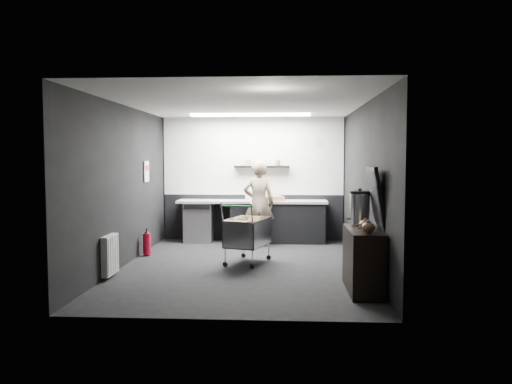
{
  "coord_description": "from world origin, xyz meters",
  "views": [
    {
      "loc": [
        0.7,
        -8.21,
        1.83
      ],
      "look_at": [
        0.2,
        0.4,
        1.22
      ],
      "focal_mm": 35.0,
      "sensor_mm": 36.0,
      "label": 1
    }
  ],
  "objects": [
    {
      "name": "pink_tub",
      "position": [
        -0.04,
        2.42,
        1.01
      ],
      "size": [
        0.22,
        0.22,
        0.22
      ],
      "primitive_type": "cylinder",
      "color": "white",
      "rests_on": "prep_counter"
    },
    {
      "name": "ceiling",
      "position": [
        0.0,
        0.0,
        2.7
      ],
      "size": [
        5.5,
        5.5,
        0.0
      ],
      "primitive_type": "plane",
      "rotation": [
        3.14,
        0.0,
        0.0
      ],
      "color": "silver",
      "rests_on": "wall_back"
    },
    {
      "name": "prep_counter",
      "position": [
        0.14,
        2.42,
        0.46
      ],
      "size": [
        3.2,
        0.61,
        0.9
      ],
      "color": "black",
      "rests_on": "floor"
    },
    {
      "name": "wall_right",
      "position": [
        2.0,
        0.0,
        1.35
      ],
      "size": [
        0.0,
        5.5,
        5.5
      ],
      "primitive_type": "plane",
      "rotation": [
        1.57,
        0.0,
        -1.57
      ],
      "color": "black",
      "rests_on": "floor"
    },
    {
      "name": "person",
      "position": [
        0.17,
        1.97,
        0.88
      ],
      "size": [
        0.66,
        0.46,
        1.76
      ],
      "primitive_type": "imported",
      "rotation": [
        0.0,
        0.0,
        3.2
      ],
      "color": "#BDB096",
      "rests_on": "floor"
    },
    {
      "name": "floor",
      "position": [
        0.0,
        0.0,
        0.0
      ],
      "size": [
        5.5,
        5.5,
        0.0
      ],
      "primitive_type": "plane",
      "color": "black",
      "rests_on": "ground"
    },
    {
      "name": "wall_back",
      "position": [
        0.0,
        2.75,
        1.35
      ],
      "size": [
        5.5,
        0.0,
        5.5
      ],
      "primitive_type": "plane",
      "rotation": [
        1.57,
        0.0,
        0.0
      ],
      "color": "black",
      "rests_on": "floor"
    },
    {
      "name": "kitchen_wall_panel",
      "position": [
        0.0,
        2.73,
        1.85
      ],
      "size": [
        3.95,
        0.02,
        1.7
      ],
      "primitive_type": "cube",
      "color": "silver",
      "rests_on": "wall_back"
    },
    {
      "name": "sideboard",
      "position": [
        1.78,
        -1.41,
        0.54
      ],
      "size": [
        0.48,
        1.14,
        1.7
      ],
      "color": "black",
      "rests_on": "floor"
    },
    {
      "name": "floating_shelf",
      "position": [
        0.2,
        2.62,
        1.62
      ],
      "size": [
        1.2,
        0.22,
        0.04
      ],
      "primitive_type": "cube",
      "color": "black",
      "rests_on": "wall_back"
    },
    {
      "name": "wall_clock",
      "position": [
        1.4,
        2.72,
        2.15
      ],
      "size": [
        0.2,
        0.03,
        0.2
      ],
      "primitive_type": "cylinder",
      "rotation": [
        1.57,
        0.0,
        0.0
      ],
      "color": "silver",
      "rests_on": "wall_back"
    },
    {
      "name": "dado_panel",
      "position": [
        0.0,
        2.73,
        0.5
      ],
      "size": [
        3.95,
        0.02,
        1.0
      ],
      "primitive_type": "cube",
      "color": "black",
      "rests_on": "wall_back"
    },
    {
      "name": "radiator",
      "position": [
        -1.94,
        -0.9,
        0.35
      ],
      "size": [
        0.1,
        0.5,
        0.6
      ],
      "primitive_type": "cube",
      "color": "silver",
      "rests_on": "wall_left"
    },
    {
      "name": "wall_front",
      "position": [
        0.0,
        -2.75,
        1.35
      ],
      "size": [
        5.5,
        0.0,
        5.5
      ],
      "primitive_type": "plane",
      "rotation": [
        -1.57,
        0.0,
        0.0
      ],
      "color": "black",
      "rests_on": "floor"
    },
    {
      "name": "shopping_cart",
      "position": [
        0.06,
        0.27,
        0.5
      ],
      "size": [
        0.83,
        1.12,
        1.05
      ],
      "color": "silver",
      "rests_on": "floor"
    },
    {
      "name": "fire_extinguisher",
      "position": [
        -1.85,
        0.8,
        0.24
      ],
      "size": [
        0.15,
        0.15,
        0.49
      ],
      "color": "red",
      "rests_on": "floor"
    },
    {
      "name": "ceiling_strip",
      "position": [
        0.0,
        1.85,
        2.67
      ],
      "size": [
        2.4,
        0.2,
        0.04
      ],
      "primitive_type": "cube",
      "color": "white",
      "rests_on": "ceiling"
    },
    {
      "name": "poster_red_band",
      "position": [
        -1.98,
        1.3,
        1.62
      ],
      "size": [
        0.02,
        0.22,
        0.1
      ],
      "primitive_type": "cube",
      "color": "red",
      "rests_on": "poster"
    },
    {
      "name": "cardboard_box",
      "position": [
        0.39,
        2.37,
        0.95
      ],
      "size": [
        0.61,
        0.55,
        0.1
      ],
      "primitive_type": "cube",
      "rotation": [
        0.0,
        0.0,
        0.39
      ],
      "color": "#A37A57",
      "rests_on": "prep_counter"
    },
    {
      "name": "poster",
      "position": [
        -1.98,
        1.3,
        1.55
      ],
      "size": [
        0.02,
        0.3,
        0.4
      ],
      "primitive_type": "cube",
      "color": "white",
      "rests_on": "wall_left"
    },
    {
      "name": "white_container",
      "position": [
        0.17,
        2.37,
        0.98
      ],
      "size": [
        0.22,
        0.19,
        0.16
      ],
      "primitive_type": "cube",
      "rotation": [
        0.0,
        0.0,
        -0.35
      ],
      "color": "silver",
      "rests_on": "prep_counter"
    },
    {
      "name": "wall_left",
      "position": [
        -2.0,
        0.0,
        1.35
      ],
      "size": [
        0.0,
        5.5,
        5.5
      ],
      "primitive_type": "plane",
      "rotation": [
        1.57,
        0.0,
        1.57
      ],
      "color": "black",
      "rests_on": "floor"
    }
  ]
}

